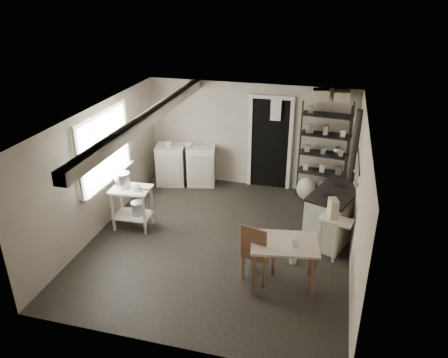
% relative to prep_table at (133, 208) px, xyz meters
% --- Properties ---
extents(floor, '(5.00, 5.00, 0.00)m').
position_rel_prep_table_xyz_m(floor, '(1.70, -0.08, -0.40)').
color(floor, black).
rests_on(floor, ground).
extents(ceiling, '(5.00, 5.00, 0.00)m').
position_rel_prep_table_xyz_m(ceiling, '(1.70, -0.08, 1.90)').
color(ceiling, silver).
rests_on(ceiling, wall_back).
extents(wall_back, '(4.50, 0.02, 2.30)m').
position_rel_prep_table_xyz_m(wall_back, '(1.70, 2.42, 0.75)').
color(wall_back, '#ABA292').
rests_on(wall_back, ground).
extents(wall_front, '(4.50, 0.02, 2.30)m').
position_rel_prep_table_xyz_m(wall_front, '(1.70, -2.58, 0.75)').
color(wall_front, '#ABA292').
rests_on(wall_front, ground).
extents(wall_left, '(0.02, 5.00, 2.30)m').
position_rel_prep_table_xyz_m(wall_left, '(-0.55, -0.08, 0.75)').
color(wall_left, '#ABA292').
rests_on(wall_left, ground).
extents(wall_right, '(0.02, 5.00, 2.30)m').
position_rel_prep_table_xyz_m(wall_right, '(3.95, -0.08, 0.75)').
color(wall_right, '#ABA292').
rests_on(wall_right, ground).
extents(window, '(0.12, 1.76, 1.28)m').
position_rel_prep_table_xyz_m(window, '(-0.52, 0.12, 1.10)').
color(window, silver).
rests_on(window, wall_left).
extents(doorway, '(0.96, 0.10, 2.08)m').
position_rel_prep_table_xyz_m(doorway, '(2.15, 2.39, 0.60)').
color(doorway, silver).
rests_on(doorway, ground).
extents(ceiling_beam, '(0.18, 5.00, 0.18)m').
position_rel_prep_table_xyz_m(ceiling_beam, '(0.50, -0.08, 1.80)').
color(ceiling_beam, silver).
rests_on(ceiling_beam, ceiling).
extents(wallpaper_panel, '(0.01, 5.00, 2.30)m').
position_rel_prep_table_xyz_m(wallpaper_panel, '(3.94, -0.08, 0.75)').
color(wallpaper_panel, beige).
rests_on(wallpaper_panel, wall_right).
extents(utensil_rail, '(0.06, 1.20, 0.44)m').
position_rel_prep_table_xyz_m(utensil_rail, '(3.89, 0.52, 1.15)').
color(utensil_rail, '#B8B8BB').
rests_on(utensil_rail, wall_right).
extents(prep_table, '(0.74, 0.54, 0.81)m').
position_rel_prep_table_xyz_m(prep_table, '(0.00, 0.00, 0.00)').
color(prep_table, silver).
rests_on(prep_table, ground).
extents(stockpot, '(0.28, 0.28, 0.29)m').
position_rel_prep_table_xyz_m(stockpot, '(-0.16, 0.02, 0.54)').
color(stockpot, '#B8B8BB').
rests_on(stockpot, prep_table).
extents(saucepan, '(0.22, 0.22, 0.09)m').
position_rel_prep_table_xyz_m(saucepan, '(0.13, -0.05, 0.45)').
color(saucepan, '#B8B8BB').
rests_on(saucepan, prep_table).
extents(bucket, '(0.27, 0.27, 0.26)m').
position_rel_prep_table_xyz_m(bucket, '(0.09, 0.03, -0.02)').
color(bucket, '#B8B8BB').
rests_on(bucket, prep_table).
extents(base_cabinets, '(1.47, 0.87, 0.90)m').
position_rel_prep_table_xyz_m(base_cabinets, '(0.32, 2.10, 0.06)').
color(base_cabinets, beige).
rests_on(base_cabinets, ground).
extents(mixing_bowl, '(0.33, 0.33, 0.07)m').
position_rel_prep_table_xyz_m(mixing_bowl, '(0.38, 2.06, 0.55)').
color(mixing_bowl, white).
rests_on(mixing_bowl, base_cabinets).
extents(counter_cup, '(0.16, 0.16, 0.10)m').
position_rel_prep_table_xyz_m(counter_cup, '(-0.00, 1.96, 0.57)').
color(counter_cup, white).
rests_on(counter_cup, base_cabinets).
extents(shelf_rack, '(1.02, 0.50, 2.08)m').
position_rel_prep_table_xyz_m(shelf_rack, '(3.31, 2.22, 0.55)').
color(shelf_rack, black).
rests_on(shelf_rack, ground).
extents(shelf_jar, '(0.08, 0.08, 0.17)m').
position_rel_prep_table_xyz_m(shelf_jar, '(3.01, 2.27, 0.96)').
color(shelf_jar, white).
rests_on(shelf_jar, shelf_rack).
extents(storage_box_a, '(0.36, 0.32, 0.22)m').
position_rel_prep_table_xyz_m(storage_box_a, '(3.13, 2.23, 1.61)').
color(storage_box_a, beige).
rests_on(storage_box_a, shelf_rack).
extents(storage_box_b, '(0.32, 0.30, 0.20)m').
position_rel_prep_table_xyz_m(storage_box_b, '(3.53, 2.28, 1.59)').
color(storage_box_b, beige).
rests_on(storage_box_b, shelf_rack).
extents(stove, '(1.04, 1.35, 0.94)m').
position_rel_prep_table_xyz_m(stove, '(3.62, 0.57, 0.04)').
color(stove, beige).
rests_on(stove, ground).
extents(stovepipe, '(0.14, 0.14, 1.44)m').
position_rel_prep_table_xyz_m(stovepipe, '(3.85, 1.02, 1.19)').
color(stovepipe, black).
rests_on(stovepipe, stove).
extents(side_ledge, '(0.59, 0.42, 0.82)m').
position_rel_prep_table_xyz_m(side_ledge, '(3.65, -0.20, 0.03)').
color(side_ledge, silver).
rests_on(side_ledge, ground).
extents(oats_box, '(0.18, 0.24, 0.31)m').
position_rel_prep_table_xyz_m(oats_box, '(3.58, -0.14, 0.61)').
color(oats_box, beige).
rests_on(oats_box, side_ledge).
extents(work_table, '(1.09, 0.84, 0.75)m').
position_rel_prep_table_xyz_m(work_table, '(2.94, -0.97, -0.02)').
color(work_table, beige).
rests_on(work_table, ground).
extents(table_cup, '(0.11, 0.11, 0.10)m').
position_rel_prep_table_xyz_m(table_cup, '(3.09, -1.04, 0.41)').
color(table_cup, white).
rests_on(table_cup, work_table).
extents(chair, '(0.51, 0.52, 1.00)m').
position_rel_prep_table_xyz_m(chair, '(2.54, -0.90, 0.08)').
color(chair, brown).
rests_on(chair, ground).
extents(flour_sack, '(0.45, 0.40, 0.48)m').
position_rel_prep_table_xyz_m(flour_sack, '(3.02, 1.96, -0.16)').
color(flour_sack, silver).
rests_on(flour_sack, ground).
extents(floor_crock, '(0.12, 0.12, 0.15)m').
position_rel_prep_table_xyz_m(floor_crock, '(3.03, -0.39, -0.33)').
color(floor_crock, white).
rests_on(floor_crock, ground).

